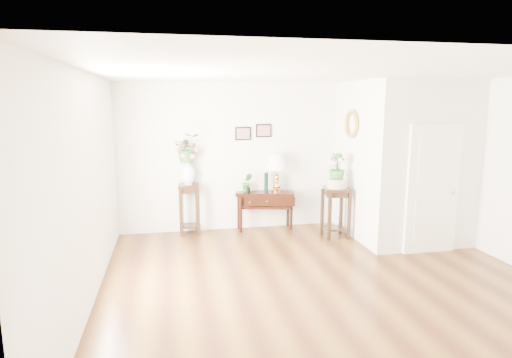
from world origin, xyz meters
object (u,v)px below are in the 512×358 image
object	(u,v)px
console_table	(265,211)
plant_stand_a	(189,209)
plant_stand_b	(335,212)
table_lamp	(277,174)

from	to	relation	value
console_table	plant_stand_a	distance (m)	1.45
plant_stand_a	plant_stand_b	bearing A→B (deg)	-15.30
plant_stand_a	plant_stand_b	world-z (taller)	plant_stand_a
console_table	plant_stand_a	world-z (taller)	plant_stand_a
console_table	plant_stand_b	size ratio (longest dim) A/B	1.21
console_table	table_lamp	distance (m)	0.76
table_lamp	plant_stand_a	world-z (taller)	table_lamp
console_table	plant_stand_b	world-z (taller)	plant_stand_b
plant_stand_a	plant_stand_b	size ratio (longest dim) A/B	1.03
table_lamp	plant_stand_b	world-z (taller)	table_lamp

